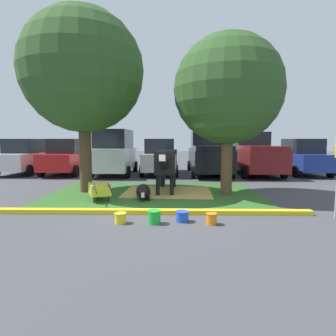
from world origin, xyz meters
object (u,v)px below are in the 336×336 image
object	(u,v)px
bucket_yellow	(120,218)
sedan_silver	(160,157)
hatchback_white	(26,157)
sedan_red	(68,157)
shade_tree_left	(83,72)
bucket_blue	(182,216)
bucket_green	(154,217)
pickup_truck_maroon	(254,155)
cow_holstein	(166,162)
calf_lying	(143,192)
pickup_truck_black	(209,155)
shade_tree_right	(228,90)
person_handler	(162,168)
wheelbarrow	(99,189)
suv_dark_grey	(115,152)
sedan_blue	(302,157)
bucket_orange	(211,218)

from	to	relation	value
bucket_yellow	sedan_silver	size ratio (longest dim) A/B	0.07
hatchback_white	sedan_red	size ratio (longest dim) A/B	1.00
shade_tree_left	bucket_blue	xyz separation A→B (m)	(3.53, -3.77, -4.30)
bucket_green	pickup_truck_maroon	world-z (taller)	pickup_truck_maroon
shade_tree_left	cow_holstein	world-z (taller)	shade_tree_left
shade_tree_left	calf_lying	distance (m)	4.92
pickup_truck_black	bucket_blue	bearing A→B (deg)	-100.69
shade_tree_left	hatchback_white	size ratio (longest dim) A/B	1.51
shade_tree_right	bucket_green	world-z (taller)	shade_tree_right
shade_tree_left	pickup_truck_maroon	xyz separation A→B (m)	(7.90, 5.65, -3.32)
sedan_red	pickup_truck_maroon	world-z (taller)	pickup_truck_maroon
pickup_truck_black	bucket_green	bearing A→B (deg)	-104.29
person_handler	shade_tree_left	bearing A→B (deg)	-156.70
wheelbarrow	sedan_silver	bearing A→B (deg)	77.32
cow_holstein	sedan_red	size ratio (longest dim) A/B	0.71
wheelbarrow	sedan_red	world-z (taller)	sedan_red
shade_tree_right	suv_dark_grey	size ratio (longest dim) A/B	1.22
pickup_truck_maroon	pickup_truck_black	bearing A→B (deg)	179.88
shade_tree_left	cow_holstein	distance (m)	4.47
shade_tree_left	sedan_red	size ratio (longest dim) A/B	1.51
bucket_green	sedan_silver	size ratio (longest dim) A/B	0.07
bucket_yellow	pickup_truck_black	size ratio (longest dim) A/B	0.06
wheelbarrow	bucket_green	distance (m)	3.12
sedan_red	suv_dark_grey	bearing A→B (deg)	-5.35
sedan_silver	pickup_truck_maroon	world-z (taller)	pickup_truck_maroon
cow_holstein	suv_dark_grey	bearing A→B (deg)	119.98
person_handler	bucket_blue	distance (m)	5.08
cow_holstein	calf_lying	world-z (taller)	cow_holstein
sedan_silver	sedan_red	bearing A→B (deg)	-178.90
bucket_blue	sedan_blue	xyz separation A→B (m)	(7.10, 9.48, 0.85)
bucket_yellow	suv_dark_grey	xyz separation A→B (m)	(-2.06, 9.24, 1.14)
shade_tree_right	pickup_truck_black	bearing A→B (deg)	89.03
hatchback_white	person_handler	bearing A→B (deg)	-28.95
sedan_blue	bucket_blue	bearing A→B (deg)	-126.80
bucket_orange	pickup_truck_maroon	xyz separation A→B (m)	(3.69, 9.63, 0.97)
shade_tree_left	sedan_blue	size ratio (longest dim) A/B	1.51
hatchback_white	sedan_blue	distance (m)	15.98
suv_dark_grey	cow_holstein	bearing A→B (deg)	-60.02
hatchback_white	pickup_truck_black	bearing A→B (deg)	-0.47
shade_tree_right	person_handler	size ratio (longest dim) A/B	3.72
bucket_green	bucket_blue	size ratio (longest dim) A/B	0.98
pickup_truck_black	pickup_truck_maroon	bearing A→B (deg)	-0.12
sedan_blue	person_handler	bearing A→B (deg)	-150.03
wheelbarrow	sedan_red	xyz separation A→B (m)	(-3.70, 7.09, 0.60)
person_handler	bucket_orange	xyz separation A→B (m)	(1.38, -5.20, -0.66)
shade_tree_right	bucket_green	size ratio (longest dim) A/B	17.46
calf_lying	shade_tree_right	bearing A→B (deg)	13.83
person_handler	pickup_truck_black	xyz separation A→B (m)	(2.48, 4.44, 0.31)
shade_tree_left	bucket_blue	bearing A→B (deg)	-46.92
bucket_blue	bucket_orange	world-z (taller)	bucket_orange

